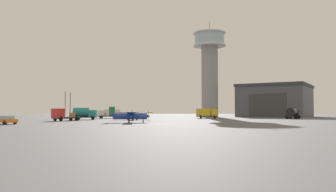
{
  "coord_description": "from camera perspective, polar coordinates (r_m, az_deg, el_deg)",
  "views": [
    {
      "loc": [
        2.74,
        -56.79,
        2.16
      ],
      "look_at": [
        0.25,
        27.27,
        5.89
      ],
      "focal_mm": 36.12,
      "sensor_mm": 36.0,
      "label": 1
    }
  ],
  "objects": [
    {
      "name": "truck_box_yellow",
      "position": [
        99.0,
        6.62,
        -2.82
      ],
      "size": [
        6.57,
        4.05,
        2.83
      ],
      "rotation": [
        0.0,
        0.0,
        6.09
      ],
      "color": "#38383D",
      "rests_on": "ground_plane"
    },
    {
      "name": "truck_fuel_tanker_black",
      "position": [
        98.99,
        20.29,
        -2.67
      ],
      "size": [
        4.99,
        6.12,
        3.04
      ],
      "rotation": [
        0.0,
        0.0,
        1.03
      ],
      "color": "#38383D",
      "rests_on": "ground_plane"
    },
    {
      "name": "light_post_centre",
      "position": [
        105.56,
        -16.96,
        -0.94
      ],
      "size": [
        0.44,
        0.44,
        8.18
      ],
      "color": "#38383D",
      "rests_on": "ground_plane"
    },
    {
      "name": "airplane_blue",
      "position": [
        62.82,
        -6.49,
        -3.24
      ],
      "size": [
        7.86,
        10.03,
        2.95
      ],
      "rotation": [
        0.0,
        0.0,
        0.11
      ],
      "color": "#2847A8",
      "rests_on": "ground_plane"
    },
    {
      "name": "ground_plane",
      "position": [
        56.9,
        -1.07,
        -4.72
      ],
      "size": [
        400.0,
        400.0,
        0.0
      ],
      "primitive_type": "plane",
      "color": "#545456"
    },
    {
      "name": "light_post_west",
      "position": [
        104.01,
        -16.17,
        -1.0
      ],
      "size": [
        0.44,
        0.44,
        7.95
      ],
      "color": "#38383D",
      "rests_on": "ground_plane"
    },
    {
      "name": "hangar",
      "position": [
        131.21,
        17.69,
        -0.78
      ],
      "size": [
        32.57,
        32.97,
        11.78
      ],
      "rotation": [
        0.0,
        0.0,
        -2.08
      ],
      "color": "#4C5159",
      "rests_on": "ground_plane"
    },
    {
      "name": "truck_fuel_tanker_teal",
      "position": [
        86.45,
        -13.94,
        -2.81
      ],
      "size": [
        5.71,
        3.44,
        3.01
      ],
      "rotation": [
        0.0,
        0.0,
        0.08
      ],
      "color": "#38383D",
      "rests_on": "ground_plane"
    },
    {
      "name": "car_orange",
      "position": [
        60.82,
        -25.82,
        -3.63
      ],
      "size": [
        4.77,
        3.83,
        1.37
      ],
      "rotation": [
        0.0,
        0.0,
        2.61
      ],
      "color": "orange",
      "rests_on": "ground_plane"
    },
    {
      "name": "airplane_orange",
      "position": [
        79.71,
        -6.01,
        -3.16
      ],
      "size": [
        9.38,
        7.34,
        2.76
      ],
      "rotation": [
        0.0,
        0.0,
        4.88
      ],
      "color": "orange",
      "rests_on": "ground_plane"
    },
    {
      "name": "truck_flatbed_red",
      "position": [
        76.12,
        -17.39,
        -3.08
      ],
      "size": [
        5.76,
        6.26,
        2.67
      ],
      "rotation": [
        0.0,
        0.0,
        4.03
      ],
      "color": "#38383D",
      "rests_on": "ground_plane"
    },
    {
      "name": "control_tower",
      "position": [
        122.32,
        7.04,
        5.27
      ],
      "size": [
        11.5,
        11.5,
        34.34
      ],
      "color": "gray",
      "rests_on": "ground_plane"
    },
    {
      "name": "truck_box_white",
      "position": [
        100.52,
        -9.92,
        -2.87
      ],
      "size": [
        6.77,
        4.96,
        2.65
      ],
      "rotation": [
        0.0,
        0.0,
        3.58
      ],
      "color": "#38383D",
      "rests_on": "ground_plane"
    }
  ]
}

